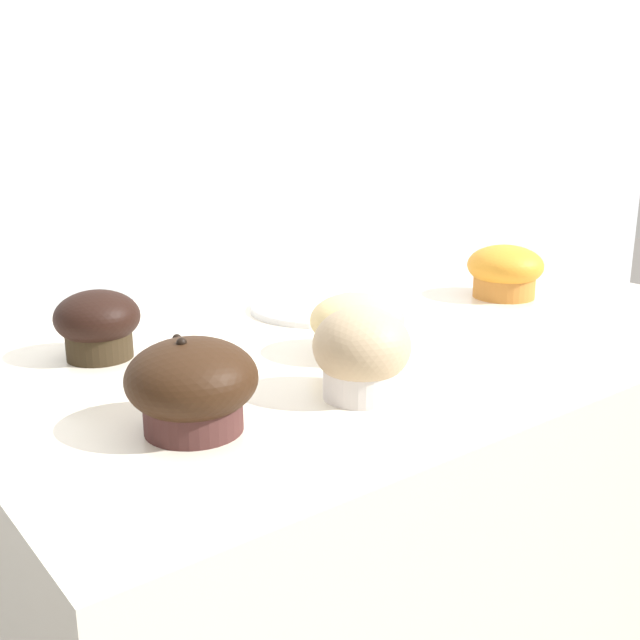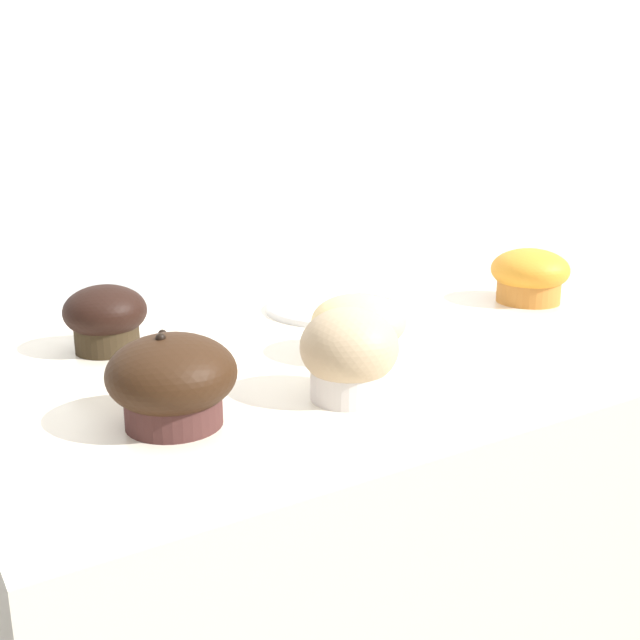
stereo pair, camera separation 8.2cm
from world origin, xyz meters
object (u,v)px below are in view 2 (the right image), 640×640
(muffin_back_right, at_px, (172,381))
(muffin_front_center, at_px, (531,276))
(muffin_front_left, at_px, (349,355))
(muffin_front_right, at_px, (359,327))
(muffin_back_left, at_px, (106,318))
(serving_plate, at_px, (333,307))

(muffin_back_right, bearing_deg, muffin_front_center, 13.53)
(muffin_front_left, bearing_deg, muffin_front_center, 21.83)
(muffin_front_left, bearing_deg, muffin_front_right, 51.26)
(muffin_back_left, bearing_deg, serving_plate, 2.52)
(muffin_back_left, xyz_separation_m, muffin_front_right, (0.23, -0.17, -0.01))
(muffin_back_right, bearing_deg, muffin_back_left, 87.01)
(muffin_front_right, relative_size, serving_plate, 0.57)
(serving_plate, bearing_deg, muffin_front_left, -120.21)
(muffin_front_left, height_order, muffin_front_right, muffin_front_left)
(muffin_front_center, xyz_separation_m, muffin_front_left, (-0.43, -0.17, 0.00))
(muffin_front_center, height_order, muffin_back_right, muffin_back_right)
(muffin_back_left, height_order, muffin_front_left, muffin_front_left)
(muffin_front_right, xyz_separation_m, serving_plate, (0.08, 0.18, -0.03))
(muffin_back_left, height_order, serving_plate, muffin_back_left)
(muffin_front_center, height_order, serving_plate, muffin_front_center)
(serving_plate, bearing_deg, muffin_back_left, -177.48)
(muffin_front_center, relative_size, muffin_front_right, 1.04)
(muffin_front_center, distance_m, muffin_back_left, 0.59)
(muffin_back_left, xyz_separation_m, muffin_back_right, (-0.01, -0.24, 0.00))
(muffin_back_right, distance_m, serving_plate, 0.42)
(muffin_back_left, bearing_deg, muffin_front_center, -9.37)
(muffin_front_left, distance_m, muffin_front_right, 0.13)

